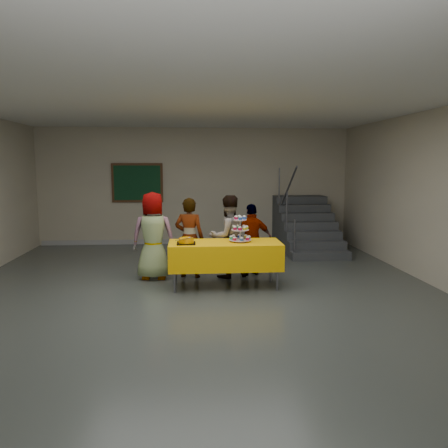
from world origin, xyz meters
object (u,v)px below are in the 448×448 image
(schoolchild_c, at_px, (228,237))
(schoolchild_d, at_px, (252,240))
(noticeboard, at_px, (137,183))
(schoolchild_b, at_px, (189,238))
(schoolchild_a, at_px, (153,236))
(staircase, at_px, (304,229))
(bake_table, at_px, (225,255))
(cupcake_stand, at_px, (240,231))
(bear_cake, at_px, (186,240))

(schoolchild_c, distance_m, schoolchild_d, 0.50)
(schoolchild_d, relative_size, noticeboard, 1.03)
(schoolchild_b, bearing_deg, schoolchild_c, -171.20)
(schoolchild_a, distance_m, staircase, 4.43)
(bake_table, relative_size, cupcake_stand, 4.22)
(bear_cake, distance_m, schoolchild_d, 1.53)
(schoolchild_c, relative_size, schoolchild_d, 1.13)
(bake_table, relative_size, staircase, 0.78)
(cupcake_stand, distance_m, noticeboard, 4.71)
(schoolchild_a, relative_size, schoolchild_b, 1.08)
(cupcake_stand, relative_size, schoolchild_d, 0.33)
(schoolchild_a, xyz_separation_m, staircase, (3.50, 2.70, -0.30))
(cupcake_stand, bearing_deg, schoolchild_a, 158.66)
(bake_table, distance_m, cupcake_stand, 0.47)
(cupcake_stand, bearing_deg, staircase, 58.78)
(bake_table, height_order, schoolchild_a, schoolchild_a)
(bear_cake, relative_size, schoolchild_b, 0.24)
(schoolchild_b, height_order, staircase, staircase)
(bear_cake, relative_size, schoolchild_c, 0.24)
(schoolchild_b, distance_m, staircase, 3.88)
(schoolchild_c, bearing_deg, schoolchild_d, 175.41)
(bake_table, height_order, noticeboard, noticeboard)
(noticeboard, bearing_deg, schoolchild_a, -79.19)
(bear_cake, distance_m, schoolchild_b, 0.82)
(schoolchild_a, bearing_deg, bear_cake, 132.57)
(bear_cake, bearing_deg, noticeboard, 106.60)
(staircase, bearing_deg, schoolchild_a, -142.36)
(schoolchild_c, xyz_separation_m, noticeboard, (-2.03, 3.52, 0.84))
(bake_table, xyz_separation_m, noticeboard, (-1.92, 4.16, 1.04))
(schoolchild_d, bearing_deg, noticeboard, -63.66)
(bake_table, relative_size, schoolchild_d, 1.40)
(bake_table, relative_size, schoolchild_b, 1.28)
(schoolchild_b, bearing_deg, noticeboard, -55.30)
(schoolchild_d, distance_m, staircase, 3.04)
(schoolchild_b, height_order, schoolchild_c, schoolchild_c)
(schoolchild_b, relative_size, staircase, 0.61)
(bake_table, distance_m, schoolchild_c, 0.68)
(cupcake_stand, distance_m, staircase, 3.87)
(cupcake_stand, bearing_deg, schoolchild_c, 104.26)
(cupcake_stand, xyz_separation_m, schoolchild_d, (0.31, 0.75, -0.27))
(schoolchild_b, xyz_separation_m, noticeboard, (-1.32, 3.46, 0.87))
(staircase, relative_size, noticeboard, 1.85)
(schoolchild_b, bearing_deg, bear_cake, 100.23)
(bear_cake, relative_size, noticeboard, 0.28)
(bake_table, bearing_deg, cupcake_stand, 8.94)
(cupcake_stand, relative_size, schoolchild_a, 0.28)
(staircase, bearing_deg, noticeboard, 168.67)
(cupcake_stand, relative_size, staircase, 0.19)
(schoolchild_a, height_order, staircase, staircase)
(schoolchild_a, xyz_separation_m, schoolchild_b, (0.65, 0.07, -0.06))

